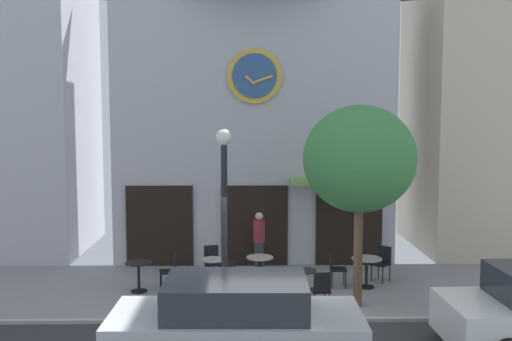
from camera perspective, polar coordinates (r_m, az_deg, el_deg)
The scene contains 19 objects.
ground_plane at distance 12.35m, azimuth 1.08°, elevation -15.20°, with size 29.23×10.25×0.13m.
clock_building at distance 17.97m, azimuth -0.20°, elevation 7.60°, with size 8.10×3.98×9.65m.
neighbor_building_right at distance 20.99m, azimuth 23.42°, elevation 14.51°, with size 5.79×4.56×15.55m.
street_lamp at distance 13.23m, azimuth -3.07°, elevation -4.54°, with size 0.36×0.36×4.00m.
street_tree at distance 13.23m, azimuth 9.96°, elevation 1.06°, with size 2.51×2.26×4.54m.
cafe_table_center_left at distance 14.87m, azimuth -11.25°, elevation -9.56°, with size 0.65×0.65×0.74m.
cafe_table_near_door at distance 14.83m, azimuth -4.16°, elevation -9.50°, with size 0.60×0.60×0.77m.
cafe_table_near_curb at distance 15.17m, azimuth 0.36°, elevation -9.13°, with size 0.68×0.68×0.72m.
cafe_table_leftmost at distance 14.01m, azimuth 4.57°, elevation -10.54°, with size 0.61×0.61×0.72m.
cafe_table_rightmost at distance 15.18m, azimuth 10.61°, elevation -9.03°, with size 0.76×0.76×0.75m.
cafe_chair_mid_row at distance 15.87m, azimuth 12.10°, elevation -8.49°, with size 0.57×0.57×0.90m.
cafe_chair_curbside at distance 14.95m, azimuth -8.19°, elevation -9.30°, with size 0.48×0.48×0.90m.
cafe_chair_facing_street at distance 14.08m, azimuth -2.86°, elevation -10.20°, with size 0.54×0.54×0.90m.
cafe_chair_outer at distance 13.61m, azimuth 1.27°, elevation -10.75°, with size 0.51×0.51×0.90m.
cafe_chair_near_lamp at distance 13.28m, azimuth 6.28°, elevation -11.20°, with size 0.45×0.45×0.90m.
cafe_chair_left_end at distance 15.63m, azimuth -4.28°, elevation -8.61°, with size 0.48×0.48×0.90m.
cafe_chair_corner at distance 15.12m, azimuth 7.61°, elevation -9.13°, with size 0.41×0.41×0.90m.
pedestrian_maroon at distance 16.20m, azimuth 0.30°, elevation -6.87°, with size 0.35×0.35×1.67m.
parked_car_silver at distance 10.44m, azimuth -1.93°, elevation -14.57°, with size 4.33×2.08×1.55m.
Camera 1 is at (-0.43, -11.95, 4.36)m, focal length 41.49 mm.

